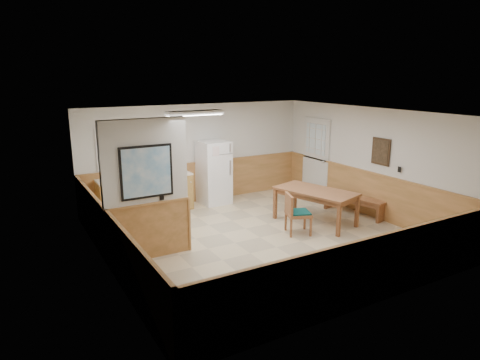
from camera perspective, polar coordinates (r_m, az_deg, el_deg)
ground at (r=8.76m, az=2.69°, el=-7.65°), size 6.00×6.00×0.00m
ceiling at (r=8.18m, az=2.89°, el=8.87°), size 6.00×6.00×0.02m
back_wall at (r=10.97m, az=-5.70°, el=3.53°), size 6.00×0.02×2.50m
right_wall at (r=10.28m, az=17.03°, el=2.27°), size 0.02×6.00×2.50m
left_wall at (r=7.27m, az=-17.58°, el=-2.47°), size 0.02×6.00×2.50m
wainscot_back at (r=11.11m, az=-5.56°, el=-0.29°), size 6.00×0.04×1.00m
wainscot_right at (r=10.44m, az=16.66°, el=-1.77°), size 0.04×6.00×1.00m
wainscot_left at (r=7.51m, az=-17.01°, el=-7.95°), size 0.04×6.00×1.00m
partition_wall at (r=7.63m, az=-12.41°, el=-1.50°), size 1.50×0.20×2.50m
kitchen_counter at (r=10.43m, az=-10.93°, el=-1.66°), size 2.20×0.61×1.00m
exterior_door at (r=11.65m, az=10.06°, el=2.99°), size 0.07×1.02×2.15m
kitchen_window at (r=10.23m, az=-16.48°, el=3.97°), size 0.80×0.04×1.00m
wall_painting at (r=10.00m, az=18.26°, el=3.62°), size 0.04×0.50×0.60m
fluorescent_fixture at (r=8.95m, az=-6.06°, el=8.90°), size 1.20×0.30×0.09m
refrigerator at (r=10.85m, az=-3.52°, el=1.03°), size 0.74×0.74×1.60m
dining_table at (r=9.53m, az=10.04°, el=-1.87°), size 1.36×1.94×0.75m
dining_bench at (r=10.37m, az=14.95°, el=-2.67°), size 0.65×1.55×0.45m
dining_chair at (r=8.86m, az=7.23°, el=-4.09°), size 0.78×0.65×0.85m
fire_extinguisher at (r=10.53m, az=-7.80°, el=2.29°), size 0.16×0.16×0.49m
soap_bottle at (r=10.03m, az=-16.12°, el=0.67°), size 0.08×0.08×0.23m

